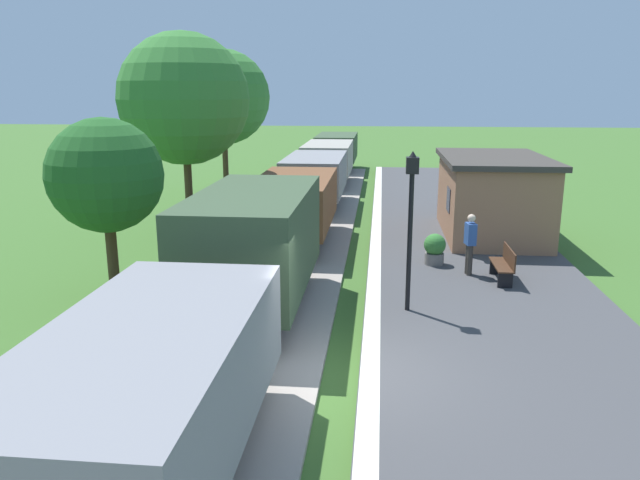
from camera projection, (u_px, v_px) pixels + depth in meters
name	position (u px, v px, depth m)	size (l,w,h in m)	color
ground_plane	(348.00, 383.00, 11.09)	(160.00, 160.00, 0.00)	#3D6628
platform_slab	(527.00, 385.00, 10.75)	(6.00, 60.00, 0.25)	#424244
platform_edge_stripe	(370.00, 371.00, 10.99)	(0.36, 60.00, 0.01)	silver
track_ballast	(221.00, 374.00, 11.31)	(3.80, 60.00, 0.12)	#9E9389
rail_near	(258.00, 369.00, 11.21)	(0.07, 60.00, 0.14)	slate
rail_far	(183.00, 366.00, 11.35)	(0.07, 60.00, 0.14)	slate
freight_train	(305.00, 191.00, 23.28)	(2.50, 39.20, 2.72)	gray
station_hut	(492.00, 195.00, 21.04)	(3.50, 5.80, 2.78)	#9E6B4C
bench_near_hut	(504.00, 264.00, 16.10)	(0.42, 1.50, 0.91)	#422819
person_waiting	(470.00, 242.00, 16.55)	(0.30, 0.42, 1.71)	#38332D
potted_planter	(435.00, 249.00, 17.64)	(0.64, 0.64, 0.92)	slate
lamp_post_near	(411.00, 202.00, 13.46)	(0.28, 0.28, 3.70)	black
tree_trackside_mid	(105.00, 176.00, 14.98)	(2.87, 2.87, 4.61)	#4C3823
tree_trackside_far	(184.00, 99.00, 21.25)	(4.64, 4.64, 7.25)	#4C3823
tree_field_left	(223.00, 97.00, 29.58)	(4.62, 4.62, 7.20)	#4C3823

